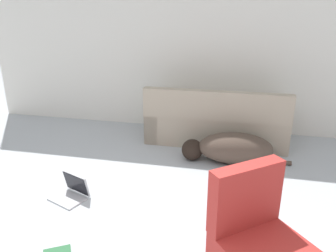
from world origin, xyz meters
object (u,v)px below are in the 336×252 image
couch (216,123)px  cat (230,214)px  dog (231,148)px  laptop_open (72,190)px

couch → cat: (0.30, -1.97, -0.21)m
dog → cat: 1.29m
dog → cat: dog is taller
couch → cat: couch is taller
dog → cat: bearing=88.1°
laptop_open → cat: bearing=19.5°
dog → couch: bearing=-73.9°
cat → laptop_open: laptop_open is taller
couch → cat: bearing=99.0°
cat → laptop_open: (-1.68, 0.07, 0.01)m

